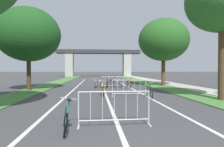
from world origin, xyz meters
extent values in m
cube|color=#477A38|center=(-5.71, 22.25, 0.03)|extent=(2.20, 54.39, 0.05)
cube|color=#477A38|center=(5.71, 22.25, 0.03)|extent=(2.20, 54.39, 0.05)
cube|color=#ADA89E|center=(7.96, 22.25, 0.04)|extent=(2.30, 54.39, 0.08)
cube|color=silver|center=(0.00, 15.73, 0.00)|extent=(0.14, 31.47, 0.01)
cube|color=silver|center=(2.53, 15.73, 0.00)|extent=(0.14, 31.47, 0.01)
cube|color=silver|center=(-2.53, 15.73, 0.00)|extent=(0.14, 31.47, 0.01)
cube|color=#2D2D30|center=(0.00, 44.95, 6.07)|extent=(20.31, 2.81, 0.87)
cube|color=#9E9B93|center=(-7.01, 44.95, 2.82)|extent=(1.81, 2.40, 5.64)
cube|color=#9E9B93|center=(7.01, 44.95, 2.82)|extent=(1.81, 2.40, 5.64)
cylinder|color=#3D2D1E|center=(-6.11, 14.18, 1.31)|extent=(0.33, 0.33, 2.62)
ellipsoid|color=#194719|center=(-6.11, 14.18, 4.54)|extent=(5.12, 5.12, 4.35)
cylinder|color=#4C3823|center=(6.24, 7.96, 1.96)|extent=(0.50, 0.50, 3.92)
ellipsoid|color=#2D6628|center=(6.24, 7.96, 5.44)|extent=(4.04, 4.04, 3.44)
cylinder|color=#4C3823|center=(6.29, 17.30, 1.42)|extent=(0.39, 0.39, 2.84)
ellipsoid|color=#23561E|center=(6.29, 17.30, 4.77)|extent=(5.13, 5.13, 4.36)
cylinder|color=#ADADB2|center=(-1.17, 3.80, 0.53)|extent=(0.04, 0.04, 1.05)
cube|color=#ADADB2|center=(-1.17, 3.80, 0.01)|extent=(0.07, 0.44, 0.03)
cylinder|color=#ADADB2|center=(0.95, 3.84, 0.53)|extent=(0.04, 0.04, 1.05)
cube|color=#ADADB2|center=(0.95, 3.84, 0.01)|extent=(0.07, 0.44, 0.03)
cylinder|color=#ADADB2|center=(-0.11, 3.82, 1.03)|extent=(2.12, 0.09, 0.04)
cylinder|color=#ADADB2|center=(-0.11, 3.82, 0.18)|extent=(2.12, 0.09, 0.04)
cylinder|color=#ADADB2|center=(-0.82, 3.80, 0.61)|extent=(0.02, 0.02, 0.87)
cylinder|color=#ADADB2|center=(-0.47, 3.81, 0.61)|extent=(0.02, 0.02, 0.87)
cylinder|color=#ADADB2|center=(-0.11, 3.82, 0.61)|extent=(0.02, 0.02, 0.87)
cylinder|color=#ADADB2|center=(0.24, 3.83, 0.61)|extent=(0.02, 0.02, 0.87)
cylinder|color=#ADADB2|center=(0.59, 3.84, 0.61)|extent=(0.02, 0.02, 0.87)
cylinder|color=#ADADB2|center=(0.37, 10.07, 0.53)|extent=(0.04, 0.04, 1.05)
cube|color=#ADADB2|center=(0.37, 10.07, 0.01)|extent=(0.08, 0.44, 0.03)
cylinder|color=#ADADB2|center=(2.48, 9.98, 0.53)|extent=(0.04, 0.04, 1.05)
cube|color=#ADADB2|center=(2.48, 9.98, 0.01)|extent=(0.08, 0.44, 0.03)
cylinder|color=#ADADB2|center=(1.43, 10.02, 1.03)|extent=(2.12, 0.13, 0.04)
cylinder|color=#ADADB2|center=(1.43, 10.02, 0.18)|extent=(2.12, 0.13, 0.04)
cylinder|color=#ADADB2|center=(0.72, 10.05, 0.61)|extent=(0.02, 0.02, 0.87)
cylinder|color=#ADADB2|center=(1.07, 10.04, 0.61)|extent=(0.02, 0.02, 0.87)
cylinder|color=#ADADB2|center=(1.43, 10.02, 0.61)|extent=(0.02, 0.02, 0.87)
cylinder|color=#ADADB2|center=(1.78, 10.01, 0.61)|extent=(0.02, 0.02, 0.87)
cylinder|color=#ADADB2|center=(2.13, 9.99, 0.61)|extent=(0.02, 0.02, 0.87)
cylinder|color=#ADADB2|center=(-0.14, 16.21, 0.53)|extent=(0.04, 0.04, 1.05)
cube|color=#ADADB2|center=(-0.14, 16.21, 0.01)|extent=(0.07, 0.44, 0.03)
cylinder|color=#ADADB2|center=(1.98, 16.24, 0.53)|extent=(0.04, 0.04, 1.05)
cube|color=#ADADB2|center=(1.98, 16.24, 0.01)|extent=(0.07, 0.44, 0.03)
cylinder|color=#ADADB2|center=(0.92, 16.23, 1.03)|extent=(2.12, 0.07, 0.04)
cylinder|color=#ADADB2|center=(0.92, 16.23, 0.18)|extent=(2.12, 0.07, 0.04)
cylinder|color=#ADADB2|center=(0.22, 16.22, 0.61)|extent=(0.02, 0.02, 0.87)
cylinder|color=#ADADB2|center=(0.57, 16.22, 0.61)|extent=(0.02, 0.02, 0.87)
cylinder|color=#ADADB2|center=(0.92, 16.23, 0.61)|extent=(0.02, 0.02, 0.87)
cylinder|color=#ADADB2|center=(1.28, 16.23, 0.61)|extent=(0.02, 0.02, 0.87)
cylinder|color=#ADADB2|center=(1.63, 16.24, 0.61)|extent=(0.02, 0.02, 0.87)
torus|color=black|center=(0.33, 15.11, 0.33)|extent=(0.18, 0.66, 0.66)
torus|color=black|center=(0.47, 16.18, 0.33)|extent=(0.18, 0.66, 0.66)
cylinder|color=#662884|center=(0.42, 15.61, 0.61)|extent=(0.22, 1.04, 0.60)
cylinder|color=#662884|center=(0.39, 15.41, 0.56)|extent=(0.08, 0.13, 0.57)
cylinder|color=#662884|center=(0.35, 15.28, 0.30)|extent=(0.07, 0.35, 0.08)
cylinder|color=#662884|center=(0.49, 16.15, 0.61)|extent=(0.08, 0.10, 0.57)
cube|color=black|center=(0.40, 15.37, 0.84)|extent=(0.13, 0.25, 0.06)
cylinder|color=#99999E|center=(0.51, 16.12, 0.89)|extent=(0.52, 0.10, 0.07)
torus|color=black|center=(-1.42, 2.99, 0.30)|extent=(0.23, 0.62, 0.61)
torus|color=black|center=(-1.57, 3.95, 0.30)|extent=(0.23, 0.62, 0.61)
cylinder|color=#197A7F|center=(-1.45, 3.45, 0.57)|extent=(0.10, 0.94, 0.56)
cylinder|color=#197A7F|center=(-1.42, 3.27, 0.58)|extent=(0.16, 0.10, 0.64)
cylinder|color=#197A7F|center=(-1.44, 3.14, 0.28)|extent=(0.08, 0.31, 0.07)
cylinder|color=#197A7F|center=(-1.52, 3.93, 0.57)|extent=(0.13, 0.08, 0.53)
cube|color=black|center=(-1.36, 3.25, 0.89)|extent=(0.14, 0.25, 0.06)
cylinder|color=#99999E|center=(-1.48, 3.91, 0.83)|extent=(0.48, 0.10, 0.10)
torus|color=black|center=(2.67, 9.97, 0.33)|extent=(0.21, 0.68, 0.67)
torus|color=black|center=(2.57, 9.00, 0.33)|extent=(0.21, 0.68, 0.67)
cylinder|color=#1E7238|center=(2.58, 9.51, 0.62)|extent=(0.23, 0.94, 0.61)
cylinder|color=#1E7238|center=(2.60, 9.69, 0.59)|extent=(0.14, 0.13, 0.62)
cylinder|color=#1E7238|center=(2.66, 9.81, 0.31)|extent=(0.05, 0.32, 0.08)
cylinder|color=#1E7238|center=(2.53, 9.03, 0.62)|extent=(0.13, 0.10, 0.58)
cube|color=black|center=(2.56, 9.73, 0.90)|extent=(0.13, 0.25, 0.06)
cylinder|color=#99999E|center=(2.49, 9.06, 0.91)|extent=(0.56, 0.09, 0.11)
torus|color=black|center=(-0.23, 9.97, 0.33)|extent=(0.21, 0.66, 0.65)
torus|color=black|center=(-0.15, 10.99, 0.33)|extent=(0.21, 0.66, 0.65)
cylinder|color=gold|center=(-0.24, 10.46, 0.62)|extent=(0.07, 1.00, 0.62)
cylinder|color=gold|center=(-0.25, 10.26, 0.60)|extent=(0.17, 0.11, 0.64)
cylinder|color=gold|center=(-0.21, 10.13, 0.30)|extent=(0.06, 0.33, 0.08)
cylinder|color=gold|center=(-0.20, 10.97, 0.62)|extent=(0.15, 0.08, 0.59)
cube|color=black|center=(-0.31, 10.23, 0.91)|extent=(0.13, 0.25, 0.07)
cylinder|color=#99999E|center=(-0.26, 10.95, 0.91)|extent=(0.46, 0.06, 0.11)
torus|color=black|center=(1.08, 16.23, 0.33)|extent=(0.27, 0.67, 0.66)
torus|color=black|center=(0.85, 17.19, 0.33)|extent=(0.27, 0.67, 0.66)
cylinder|color=red|center=(0.94, 16.68, 0.64)|extent=(0.33, 0.92, 0.65)
cylinder|color=red|center=(0.99, 16.50, 0.55)|extent=(0.09, 0.13, 0.55)
cylinder|color=red|center=(1.05, 16.39, 0.30)|extent=(0.10, 0.32, 0.08)
cylinder|color=red|center=(0.82, 17.15, 0.64)|extent=(0.10, 0.11, 0.62)
cube|color=black|center=(0.97, 16.46, 0.82)|extent=(0.16, 0.26, 0.06)
cylinder|color=#99999E|center=(0.79, 17.12, 0.95)|extent=(0.55, 0.16, 0.09)
torus|color=black|center=(1.75, 16.08, 0.31)|extent=(0.19, 0.62, 0.61)
torus|color=black|center=(1.71, 17.13, 0.31)|extent=(0.19, 0.62, 0.61)
cylinder|color=#B7B7BC|center=(1.67, 16.58, 0.60)|extent=(0.20, 1.02, 0.62)
cylinder|color=#B7B7BC|center=(1.69, 16.38, 0.58)|extent=(0.17, 0.13, 0.63)
cylinder|color=#B7B7BC|center=(1.75, 16.25, 0.29)|extent=(0.03, 0.34, 0.07)
cylinder|color=#B7B7BC|center=(1.65, 17.10, 0.60)|extent=(0.16, 0.10, 0.59)
cube|color=black|center=(1.63, 16.34, 0.89)|extent=(0.12, 0.24, 0.07)
cylinder|color=#99999E|center=(1.60, 17.07, 0.89)|extent=(0.46, 0.05, 0.12)
torus|color=black|center=(-0.55, 16.25, 0.31)|extent=(0.21, 0.63, 0.61)
torus|color=black|center=(-0.70, 15.22, 0.31)|extent=(0.21, 0.63, 0.61)
cylinder|color=silver|center=(-0.66, 15.76, 0.60)|extent=(0.27, 1.00, 0.63)
cylinder|color=silver|center=(-0.63, 15.96, 0.58)|extent=(0.12, 0.14, 0.65)
cylinder|color=silver|center=(-0.57, 16.08, 0.28)|extent=(0.07, 0.34, 0.07)
cylinder|color=silver|center=(-0.74, 15.25, 0.60)|extent=(0.12, 0.11, 0.60)
cube|color=black|center=(-0.67, 16.00, 0.90)|extent=(0.14, 0.25, 0.06)
cylinder|color=#99999E|center=(-0.77, 15.28, 0.90)|extent=(0.49, 0.10, 0.09)
torus|color=black|center=(-0.17, 16.18, 0.33)|extent=(0.19, 0.67, 0.66)
torus|color=black|center=(-0.08, 17.14, 0.33)|extent=(0.19, 0.67, 0.66)
cylinder|color=#1E389E|center=(-0.16, 16.64, 0.62)|extent=(0.06, 0.94, 0.62)
cylinder|color=#1E389E|center=(-0.18, 16.45, 0.60)|extent=(0.13, 0.11, 0.65)
cylinder|color=#1E389E|center=(-0.16, 16.33, 0.31)|extent=(0.06, 0.31, 0.08)
cylinder|color=#1E389E|center=(-0.12, 17.11, 0.62)|extent=(0.12, 0.09, 0.59)
cube|color=black|center=(-0.22, 16.42, 0.93)|extent=(0.13, 0.25, 0.06)
cylinder|color=#99999E|center=(-0.15, 17.09, 0.92)|extent=(0.47, 0.07, 0.08)
torus|color=black|center=(2.42, 15.13, 0.33)|extent=(0.23, 0.67, 0.66)
torus|color=black|center=(2.37, 16.19, 0.33)|extent=(0.23, 0.67, 0.66)
cylinder|color=orange|center=(2.46, 15.64, 0.60)|extent=(0.11, 1.04, 0.58)
cylinder|color=orange|center=(2.46, 15.43, 0.57)|extent=(0.18, 0.12, 0.59)
cylinder|color=orange|center=(2.41, 15.30, 0.31)|extent=(0.06, 0.35, 0.08)
cylinder|color=orange|center=(2.43, 16.17, 0.60)|extent=(0.16, 0.08, 0.55)
cube|color=black|center=(2.53, 15.40, 0.87)|extent=(0.12, 0.25, 0.07)
cylinder|color=#99999E|center=(2.49, 16.15, 0.88)|extent=(0.49, 0.05, 0.13)
camera|label=1|loc=(-0.66, -1.81, 1.69)|focal=30.48mm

